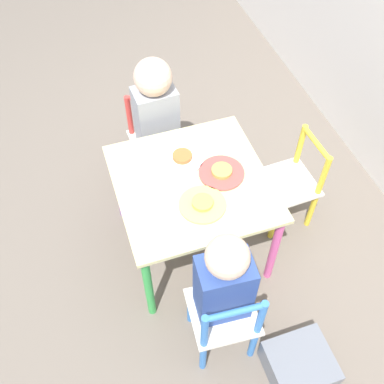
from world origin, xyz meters
TOP-DOWN VIEW (x-y plane):
  - ground_plane at (0.00, 0.00)m, footprint 6.00×6.00m
  - kids_table at (0.00, 0.00)m, footprint 0.64×0.64m
  - chair_blue at (0.52, -0.04)m, footprint 0.28×0.28m
  - chair_red at (-0.52, -0.03)m, footprint 0.27×0.27m
  - chair_yellow at (-0.02, 0.52)m, footprint 0.27×0.27m
  - child_right at (0.46, -0.03)m, footprint 0.22×0.21m
  - child_left at (-0.46, -0.03)m, footprint 0.23×0.21m
  - plate_right at (0.13, 0.00)m, footprint 0.19×0.19m
  - plate_left at (-0.13, 0.00)m, footprint 0.19×0.19m
  - plate_back at (0.00, 0.13)m, footprint 0.20×0.20m
  - storage_bin at (0.73, 0.22)m, footprint 0.23×0.26m

SIDE VIEW (x-z plane):
  - ground_plane at x=0.00m, z-range 0.00..0.00m
  - storage_bin at x=0.73m, z-range 0.00..0.14m
  - chair_blue at x=0.52m, z-range -0.01..0.50m
  - chair_red at x=-0.52m, z-range -0.01..0.50m
  - chair_yellow at x=-0.02m, z-range -0.01..0.50m
  - kids_table at x=0.00m, z-range 0.18..0.67m
  - child_right at x=0.46m, z-range 0.07..0.80m
  - child_left at x=-0.46m, z-range 0.08..0.86m
  - plate_left at x=-0.13m, z-range 0.48..0.51m
  - plate_right at x=0.13m, z-range 0.48..0.51m
  - plate_back at x=0.00m, z-range 0.48..0.51m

